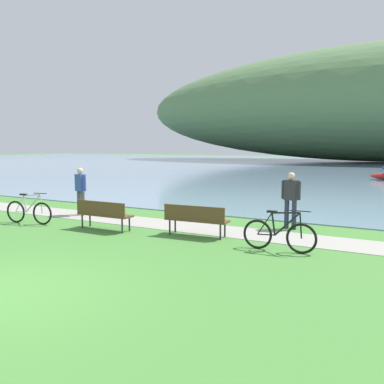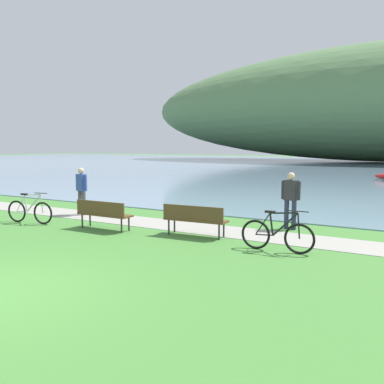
{
  "view_description": "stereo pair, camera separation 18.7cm",
  "coord_description": "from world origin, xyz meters",
  "px_view_note": "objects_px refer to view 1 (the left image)",
  "views": [
    {
      "loc": [
        6.13,
        -4.05,
        2.49
      ],
      "look_at": [
        -0.19,
        7.4,
        1.0
      ],
      "focal_mm": 37.94,
      "sensor_mm": 36.0,
      "label": 1
    },
    {
      "loc": [
        6.29,
        -3.96,
        2.49
      ],
      "look_at": [
        -0.19,
        7.4,
        1.0
      ],
      "focal_mm": 37.94,
      "sensor_mm": 36.0,
      "label": 2
    }
  ],
  "objects_px": {
    "bicycle_beside_path": "(29,211)",
    "bicycle_leaning_near_bench": "(279,235)",
    "park_bench_near_camera": "(196,218)",
    "person_at_shoreline": "(291,197)",
    "park_bench_further_along": "(103,213)",
    "person_on_the_grass": "(81,188)"
  },
  "relations": [
    {
      "from": "park_bench_further_along",
      "to": "person_on_the_grass",
      "type": "xyz_separation_m",
      "value": [
        -2.48,
        1.63,
        0.46
      ]
    },
    {
      "from": "park_bench_further_along",
      "to": "person_on_the_grass",
      "type": "bearing_deg",
      "value": 146.64
    },
    {
      "from": "bicycle_leaning_near_bench",
      "to": "person_at_shoreline",
      "type": "xyz_separation_m",
      "value": [
        -0.48,
        2.72,
        0.58
      ]
    },
    {
      "from": "park_bench_near_camera",
      "to": "person_at_shoreline",
      "type": "distance_m",
      "value": 3.07
    },
    {
      "from": "park_bench_further_along",
      "to": "bicycle_beside_path",
      "type": "bearing_deg",
      "value": -172.03
    },
    {
      "from": "bicycle_beside_path",
      "to": "person_at_shoreline",
      "type": "distance_m",
      "value": 8.26
    },
    {
      "from": "bicycle_beside_path",
      "to": "bicycle_leaning_near_bench",
      "type": "bearing_deg",
      "value": 3.69
    },
    {
      "from": "bicycle_beside_path",
      "to": "person_on_the_grass",
      "type": "relative_size",
      "value": 1.03
    },
    {
      "from": "park_bench_near_camera",
      "to": "person_at_shoreline",
      "type": "xyz_separation_m",
      "value": [
        2.0,
        2.28,
        0.46
      ]
    },
    {
      "from": "bicycle_leaning_near_bench",
      "to": "park_bench_near_camera",
      "type": "bearing_deg",
      "value": 170.06
    },
    {
      "from": "bicycle_beside_path",
      "to": "person_on_the_grass",
      "type": "xyz_separation_m",
      "value": [
        0.29,
        2.02,
        0.58
      ]
    },
    {
      "from": "bicycle_leaning_near_bench",
      "to": "bicycle_beside_path",
      "type": "xyz_separation_m",
      "value": [
        -8.06,
        -0.52,
        0.0
      ]
    },
    {
      "from": "park_bench_near_camera",
      "to": "bicycle_beside_path",
      "type": "relative_size",
      "value": 1.04
    },
    {
      "from": "bicycle_leaning_near_bench",
      "to": "person_at_shoreline",
      "type": "distance_m",
      "value": 2.82
    },
    {
      "from": "person_on_the_grass",
      "to": "person_at_shoreline",
      "type": "bearing_deg",
      "value": 9.47
    },
    {
      "from": "person_at_shoreline",
      "to": "park_bench_further_along",
      "type": "bearing_deg",
      "value": -149.37
    },
    {
      "from": "bicycle_beside_path",
      "to": "person_at_shoreline",
      "type": "xyz_separation_m",
      "value": [
        7.58,
        3.24,
        0.58
      ]
    },
    {
      "from": "park_bench_further_along",
      "to": "person_at_shoreline",
      "type": "distance_m",
      "value": 5.61
    },
    {
      "from": "bicycle_leaning_near_bench",
      "to": "park_bench_further_along",
      "type": "bearing_deg",
      "value": -178.58
    },
    {
      "from": "bicycle_leaning_near_bench",
      "to": "person_on_the_grass",
      "type": "distance_m",
      "value": 7.93
    },
    {
      "from": "bicycle_leaning_near_bench",
      "to": "person_on_the_grass",
      "type": "height_order",
      "value": "person_on_the_grass"
    },
    {
      "from": "park_bench_near_camera",
      "to": "person_on_the_grass",
      "type": "distance_m",
      "value": 5.41
    }
  ]
}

